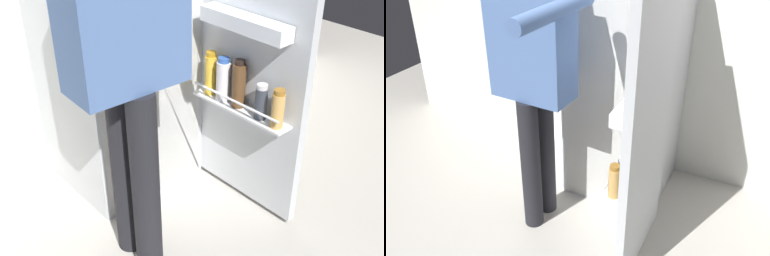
# 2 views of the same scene
# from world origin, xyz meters

# --- Properties ---
(ground_plane) EXTENTS (6.23, 6.23, 0.00)m
(ground_plane) POSITION_xyz_m (0.00, 0.00, 0.00)
(ground_plane) COLOR #B7B2A8
(refrigerator) EXTENTS (0.70, 1.26, 1.61)m
(refrigerator) POSITION_xyz_m (0.03, 0.51, 0.81)
(refrigerator) COLOR silver
(refrigerator) RESTS_ON ground_plane
(person) EXTENTS (0.57, 0.80, 1.77)m
(person) POSITION_xyz_m (-0.32, -0.04, 1.07)
(person) COLOR black
(person) RESTS_ON ground_plane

